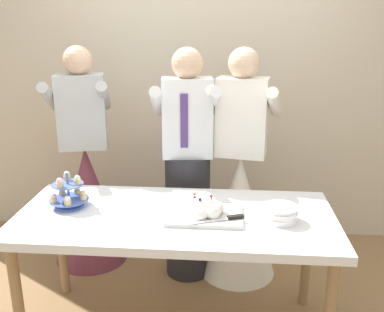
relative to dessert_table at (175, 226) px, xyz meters
The scene contains 8 objects.
rear_wall 1.59m from the dessert_table, 90.00° to the left, with size 5.20×0.10×2.90m, color beige.
dessert_table is the anchor object (origin of this frame).
cupcake_stand 0.65m from the dessert_table, behind, with size 0.23×0.23×0.21m.
main_cake_tray 0.20m from the dessert_table, ahead, with size 0.43×0.32×0.13m.
plate_stack 0.60m from the dessert_table, ahead, with size 0.19×0.19×0.09m.
person_groom 0.65m from the dessert_table, 89.03° to the left, with size 0.51×0.53×1.66m.
person_bride 0.80m from the dessert_table, 60.86° to the left, with size 0.57×0.56×1.66m.
person_guest 1.11m from the dessert_table, 134.42° to the left, with size 0.58×0.57×1.66m.
Camera 1 is at (0.27, -2.22, 1.82)m, focal length 40.44 mm.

